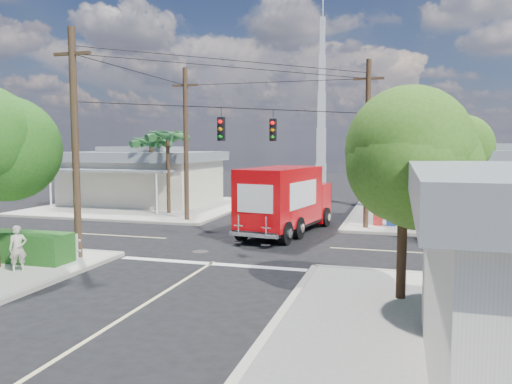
% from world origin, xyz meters
% --- Properties ---
extents(ground, '(120.00, 120.00, 0.00)m').
position_xyz_m(ground, '(0.00, 0.00, 0.00)').
color(ground, black).
rests_on(ground, ground).
extents(sidewalk_ne, '(14.12, 14.12, 0.14)m').
position_xyz_m(sidewalk_ne, '(10.88, 10.88, 0.07)').
color(sidewalk_ne, '#A7A197').
rests_on(sidewalk_ne, ground).
extents(sidewalk_nw, '(14.12, 14.12, 0.14)m').
position_xyz_m(sidewalk_nw, '(-10.88, 10.88, 0.07)').
color(sidewalk_nw, '#A7A197').
rests_on(sidewalk_nw, ground).
extents(road_markings, '(32.00, 32.00, 0.01)m').
position_xyz_m(road_markings, '(0.00, -1.47, 0.01)').
color(road_markings, beige).
rests_on(road_markings, ground).
extents(building_ne, '(11.80, 10.20, 4.50)m').
position_xyz_m(building_ne, '(12.50, 11.97, 2.32)').
color(building_ne, beige).
rests_on(building_ne, sidewalk_ne).
extents(building_nw, '(10.80, 10.20, 4.30)m').
position_xyz_m(building_nw, '(-12.00, 12.46, 2.22)').
color(building_nw, beige).
rests_on(building_nw, sidewalk_nw).
extents(radio_tower, '(0.80, 0.80, 17.00)m').
position_xyz_m(radio_tower, '(0.50, 20.00, 5.64)').
color(radio_tower, silver).
rests_on(radio_tower, ground).
extents(tree_ne_front, '(4.21, 4.14, 6.66)m').
position_xyz_m(tree_ne_front, '(7.21, 6.76, 4.77)').
color(tree_ne_front, '#422D1C').
rests_on(tree_ne_front, sidewalk_ne).
extents(tree_ne_back, '(3.77, 3.66, 5.82)m').
position_xyz_m(tree_ne_back, '(9.81, 8.96, 4.19)').
color(tree_ne_back, '#422D1C').
rests_on(tree_ne_back, sidewalk_ne).
extents(tree_se, '(3.67, 3.54, 5.62)m').
position_xyz_m(tree_se, '(7.01, -7.24, 4.04)').
color(tree_se, '#422D1C').
rests_on(tree_se, sidewalk_se).
extents(palm_nw_front, '(3.01, 3.08, 5.59)m').
position_xyz_m(palm_nw_front, '(-7.50, 7.50, 5.04)').
color(palm_nw_front, '#422D1C').
rests_on(palm_nw_front, sidewalk_nw).
extents(palm_nw_back, '(3.01, 3.08, 5.19)m').
position_xyz_m(palm_nw_back, '(-9.50, 9.00, 4.67)').
color(palm_nw_back, '#422D1C').
rests_on(palm_nw_back, sidewalk_nw).
extents(utility_poles, '(12.00, 10.68, 9.00)m').
position_xyz_m(utility_poles, '(-1.58, 1.60, 4.67)').
color(utility_poles, '#473321').
rests_on(utility_poles, ground).
extents(picket_fence, '(5.94, 0.06, 1.00)m').
position_xyz_m(picket_fence, '(-7.80, -5.60, 0.68)').
color(picket_fence, silver).
rests_on(picket_fence, sidewalk_sw).
extents(vending_boxes, '(1.90, 0.50, 1.10)m').
position_xyz_m(vending_boxes, '(6.50, 6.20, 0.69)').
color(vending_boxes, '#B42321').
rests_on(vending_boxes, sidewalk_ne).
extents(delivery_truck, '(3.71, 8.20, 3.43)m').
position_xyz_m(delivery_truck, '(1.33, 2.91, 1.74)').
color(delivery_truck, black).
rests_on(delivery_truck, ground).
extents(parked_car, '(6.21, 3.61, 1.63)m').
position_xyz_m(parked_car, '(11.40, 2.43, 0.81)').
color(parked_car, silver).
rests_on(parked_car, ground).
extents(pedestrian, '(0.69, 0.69, 1.61)m').
position_xyz_m(pedestrian, '(-5.82, -7.74, 0.95)').
color(pedestrian, '#BAB09D').
rests_on(pedestrian, sidewalk_sw).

